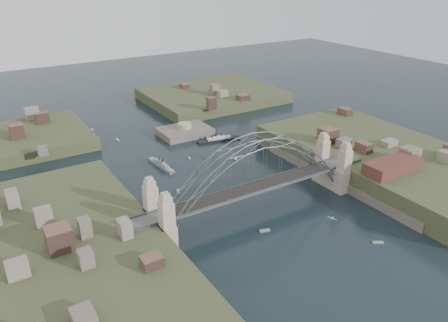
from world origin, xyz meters
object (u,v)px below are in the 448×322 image
bridge (256,175)px  ocean_liner (219,140)px  fort_island (185,135)px  wharf_shed (392,166)px  naval_cruiser_near (161,165)px  naval_cruiser_far (85,135)px

bridge → ocean_liner: 60.24m
fort_island → wharf_shed: 90.48m
bridge → fort_island: bridge is taller
bridge → wharf_shed: (44.00, -14.00, -2.32)m
wharf_shed → naval_cruiser_near: 80.98m
ocean_liner → naval_cruiser_near: bearing=-161.5°
fort_island → ocean_liner: size_ratio=1.15×
fort_island → ocean_liner: 17.11m
bridge → ocean_liner: size_ratio=4.40×
bridge → wharf_shed: bearing=-17.7°
bridge → naval_cruiser_far: bearing=106.1°
bridge → wharf_shed: size_ratio=4.20×
fort_island → naval_cruiser_near: size_ratio=1.35×
fort_island → ocean_liner: bearing=-59.1°
bridge → ocean_liner: bearing=69.4°
naval_cruiser_near → naval_cruiser_far: bearing=108.2°
bridge → naval_cruiser_near: bridge is taller
naval_cruiser_near → ocean_liner: naval_cruiser_near is taller
fort_island → naval_cruiser_far: 43.75m
wharf_shed → naval_cruiser_far: 126.81m
wharf_shed → naval_cruiser_far: size_ratio=1.48×
naval_cruiser_near → wharf_shed: bearing=-46.9°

